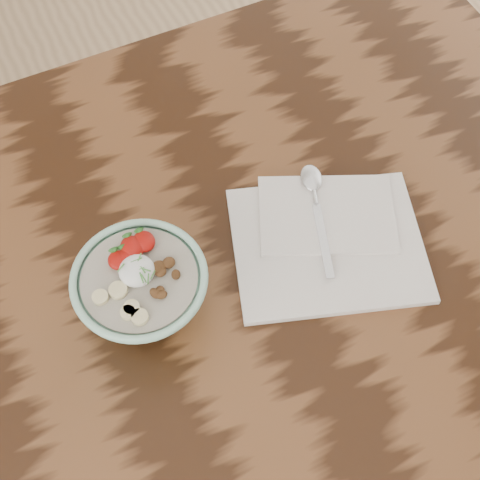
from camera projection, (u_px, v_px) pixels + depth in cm
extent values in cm
cube|color=black|center=(115.00, 299.00, 95.09)|extent=(160.00, 90.00, 4.00)
cylinder|color=#4C2D19|center=(371.00, 123.00, 159.90)|extent=(7.00, 7.00, 71.00)
cylinder|color=#A0D7BC|center=(147.00, 308.00, 91.63)|extent=(7.71, 7.71, 1.10)
torus|color=#A0D7BC|center=(139.00, 278.00, 83.87)|extent=(17.52, 17.52, 1.01)
cylinder|color=#BBB19B|center=(139.00, 280.00, 84.34)|extent=(14.86, 14.86, 0.92)
ellipsoid|color=white|center=(137.00, 271.00, 83.50)|extent=(4.58, 4.58, 2.52)
ellipsoid|color=#9C0C07|center=(144.00, 242.00, 85.73)|extent=(2.93, 3.22, 1.61)
cone|color=#286623|center=(140.00, 232.00, 86.07)|extent=(1.40, 1.03, 1.52)
ellipsoid|color=#9C0C07|center=(132.00, 247.00, 85.24)|extent=(3.12, 3.43, 1.72)
cone|color=#286623|center=(128.00, 238.00, 85.63)|extent=(1.40, 1.03, 1.52)
ellipsoid|color=#9C0C07|center=(118.00, 260.00, 84.46)|extent=(2.57, 2.83, 1.41)
cone|color=#286623|center=(114.00, 252.00, 84.73)|extent=(1.40, 1.03, 1.52)
ellipsoid|color=#9C0C07|center=(127.00, 258.00, 84.66)|extent=(2.58, 2.84, 1.42)
cone|color=#286623|center=(123.00, 249.00, 84.93)|extent=(1.40, 1.03, 1.52)
cylinder|color=beige|center=(100.00, 297.00, 82.19)|extent=(2.03, 2.03, 0.70)
cylinder|color=beige|center=(128.00, 313.00, 81.14)|extent=(1.88, 1.88, 0.70)
cylinder|color=beige|center=(118.00, 290.00, 82.67)|extent=(2.35, 2.35, 0.70)
cylinder|color=beige|center=(140.00, 317.00, 80.85)|extent=(2.13, 2.13, 0.70)
cylinder|color=beige|center=(132.00, 308.00, 81.47)|extent=(2.04, 2.04, 0.70)
ellipsoid|color=brown|center=(161.00, 272.00, 83.86)|extent=(2.13, 2.13, 0.85)
ellipsoid|color=brown|center=(160.00, 290.00, 82.71)|extent=(1.11, 1.19, 0.61)
ellipsoid|color=brown|center=(161.00, 295.00, 82.24)|extent=(1.62, 1.34, 1.13)
ellipsoid|color=brown|center=(176.00, 275.00, 83.67)|extent=(1.63, 1.76, 1.05)
ellipsoid|color=brown|center=(159.00, 267.00, 84.13)|extent=(2.42, 2.43, 0.89)
ellipsoid|color=brown|center=(159.00, 293.00, 82.44)|extent=(1.73, 1.70, 1.00)
ellipsoid|color=brown|center=(169.00, 263.00, 84.41)|extent=(2.15, 2.08, 1.13)
ellipsoid|color=brown|center=(157.00, 269.00, 83.99)|extent=(2.00, 2.06, 1.13)
ellipsoid|color=brown|center=(155.00, 293.00, 82.29)|extent=(1.54, 1.85, 1.15)
cylinder|color=#4B8D3B|center=(141.00, 278.00, 81.76)|extent=(0.30, 1.49, 0.23)
cylinder|color=#4B8D3B|center=(139.00, 270.00, 82.33)|extent=(1.39, 0.22, 0.23)
cylinder|color=#4B8D3B|center=(153.00, 275.00, 81.97)|extent=(1.02, 1.02, 0.22)
cylinder|color=#4B8D3B|center=(136.00, 266.00, 82.55)|extent=(1.38, 1.03, 0.23)
cylinder|color=#4B8D3B|center=(142.00, 268.00, 82.41)|extent=(0.41, 1.60, 0.24)
cylinder|color=#4B8D3B|center=(136.00, 260.00, 82.99)|extent=(1.52, 0.18, 0.23)
cylinder|color=#4B8D3B|center=(147.00, 270.00, 82.29)|extent=(0.79, 0.78, 0.21)
cylinder|color=#4B8D3B|center=(144.00, 278.00, 81.71)|extent=(0.32, 1.31, 0.23)
cylinder|color=#4B8D3B|center=(139.00, 259.00, 83.11)|extent=(1.13, 1.28, 0.23)
cylinder|color=#4B8D3B|center=(121.00, 268.00, 82.47)|extent=(1.21, 0.83, 0.23)
cylinder|color=#4B8D3B|center=(148.00, 279.00, 81.68)|extent=(0.78, 1.38, 0.23)
cube|color=white|center=(328.00, 245.00, 96.73)|extent=(32.75, 29.42, 1.05)
cube|color=white|center=(327.00, 214.00, 98.37)|extent=(23.73, 20.59, 0.63)
cube|color=silver|center=(323.00, 240.00, 95.54)|extent=(5.17, 12.02, 0.37)
cylinder|color=silver|center=(314.00, 195.00, 99.27)|extent=(1.77, 3.28, 0.75)
ellipsoid|color=silver|center=(311.00, 178.00, 100.70)|extent=(4.71, 5.72, 1.02)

